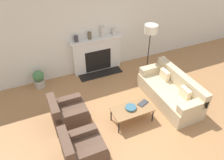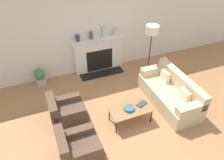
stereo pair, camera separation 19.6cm
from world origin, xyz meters
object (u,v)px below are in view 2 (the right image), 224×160
object	(u,v)px
couch	(171,93)
bowl	(129,108)
book	(142,104)
mantel_vase_right	(116,32)
coffee_table	(130,110)
mantel_vase_left	(78,38)
mantel_vase_center_right	(104,31)
floor_lamp	(152,36)
fireplace	(99,55)
armchair_near	(78,149)
armchair_far	(66,112)
potted_plant	(40,77)
mantel_vase_center_left	(91,35)

from	to	relation	value
couch	bowl	distance (m)	1.37
book	mantel_vase_right	bearing A→B (deg)	60.12
coffee_table	mantel_vase_left	world-z (taller)	mantel_vase_left
coffee_table	mantel_vase_center_right	size ratio (longest dim) A/B	2.96
couch	book	bearing A→B (deg)	-79.22
mantel_vase_center_right	mantel_vase_right	bearing A→B (deg)	0.00
couch	floor_lamp	world-z (taller)	floor_lamp
fireplace	mantel_vase_center_right	world-z (taller)	mantel_vase_center_right
floor_lamp	mantel_vase_left	xyz separation A→B (m)	(-1.88, 1.02, -0.17)
book	mantel_vase_left	distance (m)	2.73
coffee_table	couch	bearing A→B (deg)	10.54
book	armchair_near	bearing A→B (deg)	176.26
book	armchair_far	bearing A→B (deg)	141.19
fireplace	mantel_vase_left	world-z (taller)	mantel_vase_left
couch	mantel_vase_center_right	world-z (taller)	mantel_vase_center_right
fireplace	book	world-z (taller)	fireplace
bowl	potted_plant	distance (m)	2.95
bowl	book	bearing A→B (deg)	5.94
floor_lamp	mantel_vase_center_right	world-z (taller)	floor_lamp
couch	armchair_near	size ratio (longest dim) A/B	2.31
bowl	mantel_vase_right	bearing A→B (deg)	74.60
fireplace	mantel_vase_right	xyz separation A→B (m)	(0.60, 0.01, 0.69)
bowl	mantel_vase_right	world-z (taller)	mantel_vase_right
couch	armchair_far	distance (m)	2.77
mantel_vase_left	mantel_vase_right	world-z (taller)	mantel_vase_right
potted_plant	coffee_table	bearing A→B (deg)	-51.64
book	potted_plant	bearing A→B (deg)	111.29
fireplace	potted_plant	xyz separation A→B (m)	(-1.90, -0.15, -0.28)
armchair_far	couch	bearing A→B (deg)	-96.96
floor_lamp	potted_plant	world-z (taller)	floor_lamp
mantel_vase_right	fireplace	bearing A→B (deg)	-178.63
floor_lamp	potted_plant	distance (m)	3.46
bowl	mantel_vase_center_right	xyz separation A→B (m)	(0.29, 2.48, 0.89)
armchair_near	potted_plant	xyz separation A→B (m)	(-0.41, 2.87, -0.01)
fireplace	armchair_near	world-z (taller)	fireplace
potted_plant	mantel_vase_left	bearing A→B (deg)	7.40
armchair_far	bowl	world-z (taller)	armchair_far
potted_plant	armchair_far	bearing A→B (deg)	-76.98
fireplace	mantel_vase_right	bearing A→B (deg)	1.37
potted_plant	mantel_vase_center_right	bearing A→B (deg)	4.51
fireplace	bowl	world-z (taller)	fireplace
book	coffee_table	bearing A→B (deg)	167.42
mantel_vase_left	mantel_vase_center_left	bearing A→B (deg)	0.00
armchair_far	mantel_vase_right	size ratio (longest dim) A/B	4.50
armchair_near	floor_lamp	bearing A→B (deg)	-53.64
couch	armchair_far	bearing A→B (deg)	-96.96
floor_lamp	book	bearing A→B (deg)	-124.49
armchair_far	mantel_vase_left	distance (m)	2.32
mantel_vase_left	potted_plant	xyz separation A→B (m)	(-1.28, -0.17, -0.97)
armchair_far	fireplace	bearing A→B (deg)	-38.07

